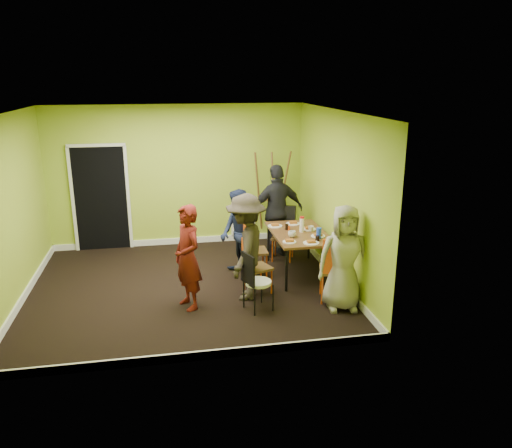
{
  "coord_description": "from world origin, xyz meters",
  "views": [
    {
      "loc": [
        -0.28,
        -7.6,
        3.31
      ],
      "look_at": [
        1.15,
        0.0,
        1.01
      ],
      "focal_mm": 35.0,
      "sensor_mm": 36.0,
      "label": 1
    }
  ],
  "objects_px": {
    "easel": "(271,198)",
    "person_front_end": "(344,258)",
    "person_standing": "(188,257)",
    "chair_left_near": "(254,263)",
    "chair_bentwood": "(255,279)",
    "person_left_far": "(239,234)",
    "person_back_end": "(277,211)",
    "dining_table": "(299,235)",
    "blue_bottle": "(319,233)",
    "person_left_near": "(246,247)",
    "chair_front_end": "(335,266)",
    "orange_bottle": "(289,228)",
    "chair_back_end": "(284,221)",
    "chair_left_far": "(250,246)",
    "thermos": "(302,225)"
  },
  "relations": [
    {
      "from": "easel",
      "to": "chair_front_end",
      "type": "bearing_deg",
      "value": -83.94
    },
    {
      "from": "chair_bentwood",
      "to": "person_left_far",
      "type": "height_order",
      "value": "person_left_far"
    },
    {
      "from": "person_front_end",
      "to": "chair_front_end",
      "type": "bearing_deg",
      "value": 110.88
    },
    {
      "from": "person_left_near",
      "to": "person_back_end",
      "type": "distance_m",
      "value": 1.98
    },
    {
      "from": "chair_front_end",
      "to": "person_back_end",
      "type": "relative_size",
      "value": 0.59
    },
    {
      "from": "chair_bentwood",
      "to": "person_left_far",
      "type": "xyz_separation_m",
      "value": [
        -0.02,
        1.32,
        0.26
      ]
    },
    {
      "from": "thermos",
      "to": "person_front_end",
      "type": "distance_m",
      "value": 1.46
    },
    {
      "from": "person_left_far",
      "to": "person_back_end",
      "type": "distance_m",
      "value": 1.27
    },
    {
      "from": "person_left_near",
      "to": "person_standing",
      "type": "bearing_deg",
      "value": -56.89
    },
    {
      "from": "orange_bottle",
      "to": "person_left_far",
      "type": "bearing_deg",
      "value": -173.66
    },
    {
      "from": "chair_back_end",
      "to": "person_left_far",
      "type": "relative_size",
      "value": 0.65
    },
    {
      "from": "chair_front_end",
      "to": "orange_bottle",
      "type": "relative_size",
      "value": 13.56
    },
    {
      "from": "chair_left_far",
      "to": "easel",
      "type": "distance_m",
      "value": 1.96
    },
    {
      "from": "chair_left_far",
      "to": "chair_front_end",
      "type": "height_order",
      "value": "chair_front_end"
    },
    {
      "from": "blue_bottle",
      "to": "easel",
      "type": "bearing_deg",
      "value": 98.32
    },
    {
      "from": "chair_left_near",
      "to": "chair_front_end",
      "type": "distance_m",
      "value": 1.26
    },
    {
      "from": "dining_table",
      "to": "person_standing",
      "type": "height_order",
      "value": "person_standing"
    },
    {
      "from": "blue_bottle",
      "to": "chair_left_near",
      "type": "bearing_deg",
      "value": -165.43
    },
    {
      "from": "chair_back_end",
      "to": "orange_bottle",
      "type": "relative_size",
      "value": 12.86
    },
    {
      "from": "chair_left_near",
      "to": "chair_back_end",
      "type": "bearing_deg",
      "value": 129.77
    },
    {
      "from": "easel",
      "to": "person_standing",
      "type": "height_order",
      "value": "easel"
    },
    {
      "from": "person_standing",
      "to": "person_left_far",
      "type": "xyz_separation_m",
      "value": [
        0.91,
        1.03,
        -0.02
      ]
    },
    {
      "from": "chair_back_end",
      "to": "thermos",
      "type": "distance_m",
      "value": 0.87
    },
    {
      "from": "easel",
      "to": "chair_bentwood",
      "type": "bearing_deg",
      "value": -106.69
    },
    {
      "from": "person_left_near",
      "to": "dining_table",
      "type": "bearing_deg",
      "value": 148.77
    },
    {
      "from": "dining_table",
      "to": "blue_bottle",
      "type": "height_order",
      "value": "blue_bottle"
    },
    {
      "from": "dining_table",
      "to": "chair_front_end",
      "type": "bearing_deg",
      "value": -79.46
    },
    {
      "from": "blue_bottle",
      "to": "person_front_end",
      "type": "distance_m",
      "value": 1.04
    },
    {
      "from": "easel",
      "to": "person_standing",
      "type": "relative_size",
      "value": 1.21
    },
    {
      "from": "thermos",
      "to": "dining_table",
      "type": "bearing_deg",
      "value": -156.16
    },
    {
      "from": "chair_left_near",
      "to": "chair_bentwood",
      "type": "height_order",
      "value": "chair_left_near"
    },
    {
      "from": "thermos",
      "to": "person_standing",
      "type": "distance_m",
      "value": 2.23
    },
    {
      "from": "chair_back_end",
      "to": "orange_bottle",
      "type": "bearing_deg",
      "value": 105.01
    },
    {
      "from": "chair_left_near",
      "to": "chair_bentwood",
      "type": "relative_size",
      "value": 1.01
    },
    {
      "from": "chair_left_near",
      "to": "blue_bottle",
      "type": "height_order",
      "value": "blue_bottle"
    },
    {
      "from": "chair_bentwood",
      "to": "easel",
      "type": "xyz_separation_m",
      "value": [
        0.92,
        3.05,
        0.44
      ]
    },
    {
      "from": "chair_bentwood",
      "to": "dining_table",
      "type": "bearing_deg",
      "value": 120.59
    },
    {
      "from": "blue_bottle",
      "to": "person_left_near",
      "type": "height_order",
      "value": "person_left_near"
    },
    {
      "from": "blue_bottle",
      "to": "person_left_far",
      "type": "distance_m",
      "value": 1.33
    },
    {
      "from": "chair_left_far",
      "to": "person_left_far",
      "type": "distance_m",
      "value": 0.28
    },
    {
      "from": "dining_table",
      "to": "thermos",
      "type": "xyz_separation_m",
      "value": [
        0.05,
        0.02,
        0.18
      ]
    },
    {
      "from": "orange_bottle",
      "to": "chair_left_near",
      "type": "bearing_deg",
      "value": -132.85
    },
    {
      "from": "orange_bottle",
      "to": "chair_front_end",
      "type": "bearing_deg",
      "value": -75.06
    },
    {
      "from": "chair_left_far",
      "to": "person_back_end",
      "type": "bearing_deg",
      "value": 144.66
    },
    {
      "from": "chair_left_near",
      "to": "easel",
      "type": "distance_m",
      "value": 2.64
    },
    {
      "from": "easel",
      "to": "person_front_end",
      "type": "bearing_deg",
      "value": -83.42
    },
    {
      "from": "thermos",
      "to": "chair_front_end",
      "type": "bearing_deg",
      "value": -81.84
    },
    {
      "from": "chair_bentwood",
      "to": "person_back_end",
      "type": "xyz_separation_m",
      "value": [
        0.85,
        2.23,
        0.38
      ]
    },
    {
      "from": "chair_front_end",
      "to": "chair_left_near",
      "type": "bearing_deg",
      "value": 169.72
    },
    {
      "from": "person_left_far",
      "to": "person_left_near",
      "type": "bearing_deg",
      "value": -16.9
    }
  ]
}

